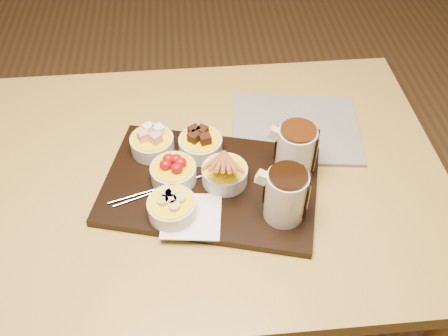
{
  "coord_description": "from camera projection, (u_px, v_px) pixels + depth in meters",
  "views": [
    {
      "loc": [
        0.02,
        -0.78,
        1.58
      ],
      "look_at": [
        0.09,
        -0.05,
        0.81
      ],
      "focal_mm": 40.0,
      "sensor_mm": 36.0,
      "label": 1
    }
  ],
  "objects": [
    {
      "name": "bowl_marshmallows",
      "position": [
        152.0,
        144.0,
        1.14
      ],
      "size": [
        0.1,
        0.1,
        0.04
      ],
      "primitive_type": "cylinder",
      "color": "beige",
      "rests_on": "serving_board"
    },
    {
      "name": "serving_board",
      "position": [
        210.0,
        185.0,
        1.1
      ],
      "size": [
        0.52,
        0.41,
        0.02
      ],
      "primitive_type": "cube",
      "rotation": [
        0.0,
        0.0,
        -0.26
      ],
      "color": "black",
      "rests_on": "dining_table"
    },
    {
      "name": "ground",
      "position": [
        196.0,
        323.0,
        1.68
      ],
      "size": [
        5.0,
        5.0,
        0.0
      ],
      "primitive_type": "plane",
      "color": "brown",
      "rests_on": "ground"
    },
    {
      "name": "napkin",
      "position": [
        192.0,
        216.0,
        1.02
      ],
      "size": [
        0.13,
        0.13,
        0.0
      ],
      "primitive_type": "cube",
      "rotation": [
        0.0,
        0.0,
        -0.12
      ],
      "color": "white",
      "rests_on": "serving_board"
    },
    {
      "name": "newspaper",
      "position": [
        295.0,
        128.0,
        1.23
      ],
      "size": [
        0.34,
        0.28,
        0.01
      ],
      "primitive_type": "cube",
      "rotation": [
        0.0,
        0.0,
        -0.12
      ],
      "color": "beige",
      "rests_on": "dining_table"
    },
    {
      "name": "fondue_skewers",
      "position": [
        167.0,
        186.0,
        1.08
      ],
      "size": [
        0.1,
        0.26,
        0.01
      ],
      "primitive_type": null,
      "rotation": [
        0.0,
        0.0,
        -1.28
      ],
      "color": "silver",
      "rests_on": "serving_board"
    },
    {
      "name": "pitcher_milk_chocolate",
      "position": [
        296.0,
        151.0,
        1.08
      ],
      "size": [
        0.1,
        0.1,
        0.11
      ],
      "primitive_type": "cylinder",
      "rotation": [
        0.0,
        0.0,
        -0.26
      ],
      "color": "silver",
      "rests_on": "serving_board"
    },
    {
      "name": "pitcher_dark_chocolate",
      "position": [
        286.0,
        196.0,
        0.99
      ],
      "size": [
        0.1,
        0.1,
        0.11
      ],
      "primitive_type": "cylinder",
      "rotation": [
        0.0,
        0.0,
        -0.26
      ],
      "color": "silver",
      "rests_on": "serving_board"
    },
    {
      "name": "dining_table",
      "position": [
        185.0,
        200.0,
        1.21
      ],
      "size": [
        1.2,
        0.8,
        0.75
      ],
      "color": "#AB8F3F",
      "rests_on": "ground"
    },
    {
      "name": "bowl_bananas",
      "position": [
        172.0,
        208.0,
        1.02
      ],
      "size": [
        0.1,
        0.1,
        0.04
      ],
      "primitive_type": "cylinder",
      "color": "beige",
      "rests_on": "serving_board"
    },
    {
      "name": "bowl_biscotti",
      "position": [
        225.0,
        175.0,
        1.08
      ],
      "size": [
        0.1,
        0.1,
        0.04
      ],
      "primitive_type": "cylinder",
      "color": "beige",
      "rests_on": "serving_board"
    },
    {
      "name": "bowl_cake",
      "position": [
        201.0,
        145.0,
        1.14
      ],
      "size": [
        0.1,
        0.1,
        0.04
      ],
      "primitive_type": "cylinder",
      "color": "beige",
      "rests_on": "serving_board"
    },
    {
      "name": "bowl_strawberries",
      "position": [
        174.0,
        173.0,
        1.08
      ],
      "size": [
        0.1,
        0.1,
        0.04
      ],
      "primitive_type": "cylinder",
      "color": "beige",
      "rests_on": "serving_board"
    }
  ]
}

